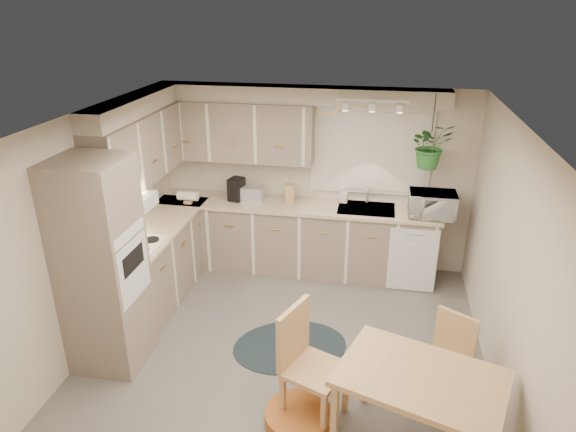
% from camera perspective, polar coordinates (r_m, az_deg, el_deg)
% --- Properties ---
extents(floor, '(4.20, 4.20, 0.00)m').
position_cam_1_polar(floor, '(5.47, -0.35, -15.01)').
color(floor, '#635F57').
rests_on(floor, ground).
extents(ceiling, '(4.20, 4.20, 0.00)m').
position_cam_1_polar(ceiling, '(4.41, -0.43, 10.34)').
color(ceiling, white).
rests_on(ceiling, wall_back).
extents(wall_back, '(4.00, 0.04, 2.40)m').
position_cam_1_polar(wall_back, '(6.74, 2.97, 4.23)').
color(wall_back, beige).
rests_on(wall_back, floor).
extents(wall_front, '(4.00, 0.04, 2.40)m').
position_cam_1_polar(wall_front, '(3.15, -8.07, -20.87)').
color(wall_front, beige).
rests_on(wall_front, floor).
extents(wall_left, '(0.04, 4.20, 2.40)m').
position_cam_1_polar(wall_left, '(5.52, -21.24, -1.77)').
color(wall_left, beige).
rests_on(wall_left, floor).
extents(wall_right, '(0.04, 4.20, 2.40)m').
position_cam_1_polar(wall_right, '(4.90, 23.36, -5.32)').
color(wall_right, beige).
rests_on(wall_right, floor).
extents(base_cab_left, '(0.60, 1.85, 0.90)m').
position_cam_1_polar(base_cab_left, '(6.39, -14.04, -4.89)').
color(base_cab_left, gray).
rests_on(base_cab_left, floor).
extents(base_cab_back, '(3.60, 0.60, 0.90)m').
position_cam_1_polar(base_cab_back, '(6.77, 0.82, -2.49)').
color(base_cab_back, gray).
rests_on(base_cab_back, floor).
extents(counter_left, '(0.64, 1.89, 0.04)m').
position_cam_1_polar(counter_left, '(6.19, -14.37, -1.05)').
color(counter_left, '#C9AD93').
rests_on(counter_left, base_cab_left).
extents(counter_back, '(3.64, 0.64, 0.04)m').
position_cam_1_polar(counter_back, '(6.58, 0.83, 1.17)').
color(counter_back, '#C9AD93').
rests_on(counter_back, base_cab_back).
extents(oven_stack, '(0.65, 0.65, 2.10)m').
position_cam_1_polar(oven_stack, '(5.14, -19.97, -5.31)').
color(oven_stack, gray).
rests_on(oven_stack, floor).
extents(wall_oven_face, '(0.02, 0.56, 0.58)m').
position_cam_1_polar(wall_oven_face, '(4.99, -16.77, -5.73)').
color(wall_oven_face, silver).
rests_on(wall_oven_face, oven_stack).
extents(upper_cab_left, '(0.35, 2.00, 0.75)m').
position_cam_1_polar(upper_cab_left, '(6.06, -15.91, 7.38)').
color(upper_cab_left, gray).
rests_on(upper_cab_left, wall_left).
extents(upper_cab_back, '(2.00, 0.35, 0.75)m').
position_cam_1_polar(upper_cab_back, '(6.60, -5.89, 9.38)').
color(upper_cab_back, gray).
rests_on(upper_cab_back, wall_back).
extents(soffit_left, '(0.30, 2.00, 0.20)m').
position_cam_1_polar(soffit_left, '(5.96, -16.63, 11.77)').
color(soffit_left, beige).
rests_on(soffit_left, wall_left).
extents(soffit_back, '(3.60, 0.30, 0.20)m').
position_cam_1_polar(soffit_back, '(6.35, 1.15, 13.34)').
color(soffit_back, beige).
rests_on(soffit_back, wall_back).
extents(cooktop, '(0.52, 0.58, 0.02)m').
position_cam_1_polar(cooktop, '(5.71, -16.62, -3.13)').
color(cooktop, silver).
rests_on(cooktop, counter_left).
extents(range_hood, '(0.40, 0.60, 0.14)m').
position_cam_1_polar(range_hood, '(5.54, -17.33, 1.12)').
color(range_hood, silver).
rests_on(range_hood, upper_cab_left).
extents(window_blinds, '(1.40, 0.02, 1.00)m').
position_cam_1_polar(window_blinds, '(6.54, 9.13, 7.05)').
color(window_blinds, white).
rests_on(window_blinds, wall_back).
extents(window_frame, '(1.50, 0.02, 1.10)m').
position_cam_1_polar(window_frame, '(6.55, 9.14, 7.08)').
color(window_frame, beige).
rests_on(window_frame, wall_back).
extents(sink, '(0.70, 0.48, 0.10)m').
position_cam_1_polar(sink, '(6.52, 8.67, 0.49)').
color(sink, '#B6B7BE').
rests_on(sink, counter_back).
extents(dishwasher_front, '(0.58, 0.02, 0.83)m').
position_cam_1_polar(dishwasher_front, '(6.45, 13.64, -4.83)').
color(dishwasher_front, silver).
rests_on(dishwasher_front, base_cab_back).
extents(track_light_bar, '(0.80, 0.04, 0.04)m').
position_cam_1_polar(track_light_bar, '(5.87, 9.40, 12.54)').
color(track_light_bar, silver).
rests_on(track_light_bar, ceiling).
extents(wall_clock, '(0.30, 0.03, 0.30)m').
position_cam_1_polar(wall_clock, '(6.44, 4.46, 12.33)').
color(wall_clock, '#E9BF52').
rests_on(wall_clock, wall_back).
extents(dining_table, '(1.41, 1.15, 0.76)m').
position_cam_1_polar(dining_table, '(4.40, 14.11, -20.64)').
color(dining_table, tan).
rests_on(dining_table, floor).
extents(chair_left, '(0.63, 0.63, 1.04)m').
position_cam_1_polar(chair_left, '(4.49, 3.06, -16.43)').
color(chair_left, tan).
rests_on(chair_left, floor).
extents(chair_back, '(0.55, 0.55, 0.85)m').
position_cam_1_polar(chair_back, '(4.87, 16.89, -15.38)').
color(chair_back, tan).
rests_on(chair_back, floor).
extents(braided_rug, '(1.45, 1.28, 0.01)m').
position_cam_1_polar(braided_rug, '(5.55, 0.22, -14.27)').
color(braided_rug, black).
rests_on(braided_rug, floor).
extents(pet_bed, '(0.60, 0.60, 0.13)m').
position_cam_1_polar(pet_bed, '(4.71, 1.18, -21.52)').
color(pet_bed, '#A55821').
rests_on(pet_bed, floor).
extents(microwave, '(0.55, 0.31, 0.37)m').
position_cam_1_polar(microwave, '(6.37, 15.74, 1.53)').
color(microwave, silver).
rests_on(microwave, counter_back).
extents(soap_bottle, '(0.11, 0.21, 0.09)m').
position_cam_1_polar(soap_bottle, '(6.63, 6.20, 1.85)').
color(soap_bottle, silver).
rests_on(soap_bottle, counter_back).
extents(hanging_plant, '(0.63, 0.66, 0.41)m').
position_cam_1_polar(hanging_plant, '(6.17, 15.49, 7.04)').
color(hanging_plant, '#2B6C2C').
rests_on(hanging_plant, ceiling).
extents(coffee_maker, '(0.21, 0.24, 0.30)m').
position_cam_1_polar(coffee_maker, '(6.69, -5.75, 2.98)').
color(coffee_maker, black).
rests_on(coffee_maker, counter_back).
extents(toaster, '(0.31, 0.18, 0.19)m').
position_cam_1_polar(toaster, '(6.68, -4.06, 2.50)').
color(toaster, '#B6B7BE').
rests_on(toaster, counter_back).
extents(knife_block, '(0.13, 0.13, 0.24)m').
position_cam_1_polar(knife_block, '(6.59, 0.19, 2.55)').
color(knife_block, tan).
rests_on(knife_block, counter_back).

